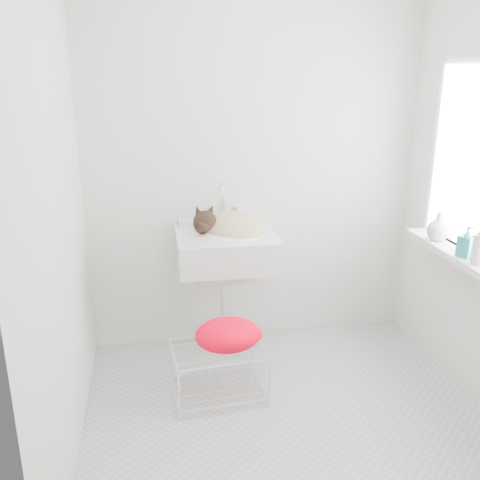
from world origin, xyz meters
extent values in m
cube|color=#B7BDC0|center=(0.00, 0.00, 0.00)|extent=(2.20, 2.00, 0.02)
cube|color=white|center=(0.00, 1.00, 1.25)|extent=(2.20, 0.02, 2.50)
cube|color=white|center=(-1.10, 0.00, 1.25)|extent=(0.02, 2.00, 2.50)
cube|color=white|center=(1.09, 0.20, 1.35)|extent=(0.01, 0.80, 1.00)
cube|color=white|center=(1.07, 0.20, 1.35)|extent=(0.04, 0.90, 1.10)
cube|color=white|center=(1.01, 0.20, 0.83)|extent=(0.16, 0.88, 0.04)
cube|color=white|center=(-0.23, 0.74, 0.85)|extent=(0.61, 0.54, 0.25)
ellipsoid|color=#C5B782|center=(-0.20, 0.73, 0.88)|extent=(0.43, 0.39, 0.21)
sphere|color=black|center=(-0.36, 0.66, 0.97)|extent=(0.16, 0.16, 0.15)
torus|color=#AF2D00|center=(-0.34, 0.66, 0.93)|extent=(0.14, 0.14, 0.06)
cube|color=silver|center=(-0.34, 0.29, 0.15)|extent=(0.54, 0.40, 0.31)
ellipsoid|color=#FE000A|center=(-0.28, 0.29, 0.34)|extent=(0.40, 0.29, 0.16)
imported|color=silver|center=(1.00, -0.02, 0.85)|extent=(0.10, 0.10, 0.19)
imported|color=teal|center=(1.00, 0.09, 0.85)|extent=(0.10, 0.11, 0.17)
imported|color=silver|center=(1.00, 0.39, 0.85)|extent=(0.18, 0.18, 0.17)
camera|label=1|loc=(-0.68, -2.39, 1.84)|focal=39.82mm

